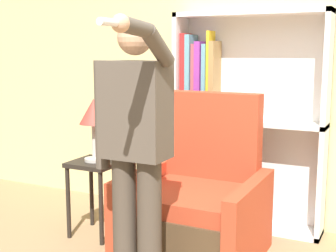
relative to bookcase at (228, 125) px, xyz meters
name	(u,v)px	position (x,y,z in m)	size (l,w,h in m)	color
wall_back	(273,67)	(0.34, 0.16, 0.52)	(8.00, 0.11, 2.80)	#DBCC84
bookcase	(228,125)	(0.00, 0.00, 0.00)	(1.32, 0.28, 1.88)	white
armchair	(198,207)	(0.03, -0.74, -0.52)	(0.97, 0.94, 1.22)	#4C3823
person_standing	(135,146)	(-0.05, -1.54, 0.09)	(0.54, 0.78, 1.72)	#473D33
side_table	(95,177)	(-0.88, -0.79, -0.39)	(0.38, 0.38, 0.64)	black
table_lamp	(94,115)	(-0.88, -0.79, 0.14)	(0.24, 0.24, 0.52)	#B7B2A8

